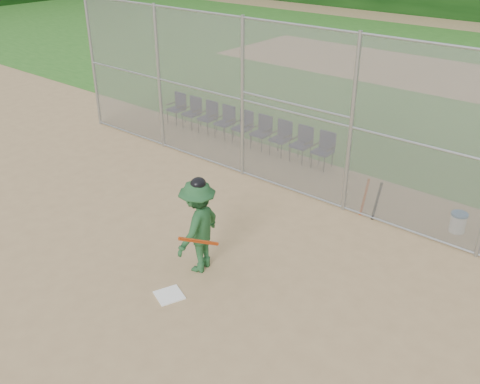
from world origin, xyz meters
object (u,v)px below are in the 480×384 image
Objects in this scene: batter_at_plate at (198,226)px; chair_0 at (176,109)px; water_cooler at (458,222)px; home_plate at (169,295)px.

chair_0 is (-6.24, 5.44, -0.45)m from batter_at_plate.
batter_at_plate is 4.34× the size of water_cooler.
batter_at_plate is at bearing 100.15° from home_plate.
water_cooler is 9.58m from chair_0.
water_cooler reaches higher than home_plate.
batter_at_plate is at bearing -41.12° from chair_0.
home_plate is 6.28m from water_cooler.
batter_at_plate reaches higher than water_cooler.
home_plate is 1.03× the size of water_cooler.
water_cooler is (3.11, 5.45, 0.21)m from home_plate.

